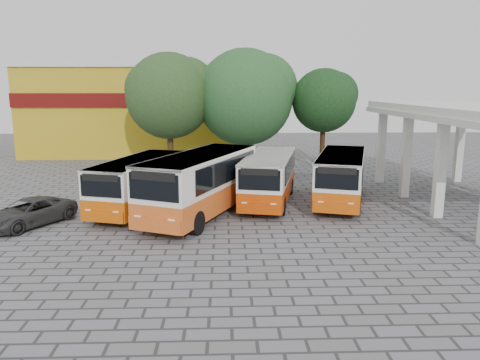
{
  "coord_description": "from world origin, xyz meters",
  "views": [
    {
      "loc": [
        -2.67,
        -20.24,
        6.35
      ],
      "look_at": [
        -1.85,
        3.97,
        1.5
      ],
      "focal_mm": 35.0,
      "sensor_mm": 36.0,
      "label": 1
    }
  ],
  "objects_px": {
    "parked_car": "(28,212)",
    "bus_centre_right": "(269,175)",
    "bus_far_left": "(139,181)",
    "bus_centre_left": "(201,181)",
    "bus_far_right": "(341,175)"
  },
  "relations": [
    {
      "from": "bus_far_left",
      "to": "parked_car",
      "type": "xyz_separation_m",
      "value": [
        -4.68,
        -2.68,
        -0.93
      ]
    },
    {
      "from": "bus_centre_right",
      "to": "parked_car",
      "type": "xyz_separation_m",
      "value": [
        -11.56,
        -3.88,
        -0.94
      ]
    },
    {
      "from": "bus_centre_right",
      "to": "bus_far_right",
      "type": "relative_size",
      "value": 0.97
    },
    {
      "from": "bus_far_right",
      "to": "parked_car",
      "type": "height_order",
      "value": "bus_far_right"
    },
    {
      "from": "bus_far_left",
      "to": "parked_car",
      "type": "bearing_deg",
      "value": -133.77
    },
    {
      "from": "bus_centre_left",
      "to": "parked_car",
      "type": "xyz_separation_m",
      "value": [
        -7.95,
        -1.32,
        -1.19
      ]
    },
    {
      "from": "bus_far_left",
      "to": "parked_car",
      "type": "relative_size",
      "value": 1.78
    },
    {
      "from": "bus_far_left",
      "to": "bus_centre_left",
      "type": "bearing_deg",
      "value": -6.11
    },
    {
      "from": "bus_far_left",
      "to": "bus_centre_right",
      "type": "xyz_separation_m",
      "value": [
        6.89,
        1.2,
        0.01
      ]
    },
    {
      "from": "parked_car",
      "to": "bus_centre_right",
      "type": "bearing_deg",
      "value": 49.58
    },
    {
      "from": "bus_far_left",
      "to": "bus_far_right",
      "type": "distance_m",
      "value": 10.93
    },
    {
      "from": "bus_centre_left",
      "to": "bus_centre_right",
      "type": "relative_size",
      "value": 1.18
    },
    {
      "from": "bus_far_left",
      "to": "bus_far_right",
      "type": "height_order",
      "value": "bus_far_right"
    },
    {
      "from": "bus_centre_left",
      "to": "bus_far_right",
      "type": "relative_size",
      "value": 1.15
    },
    {
      "from": "bus_far_left",
      "to": "bus_centre_left",
      "type": "xyz_separation_m",
      "value": [
        3.27,
        -1.36,
        0.25
      ]
    }
  ]
}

